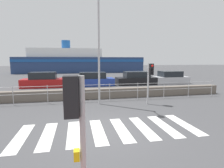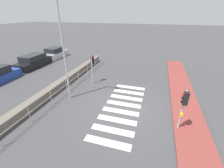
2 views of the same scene
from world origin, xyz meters
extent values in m
plane|color=#424244|center=(0.00, 0.00, 0.00)|extent=(160.00, 160.00, 0.00)
cube|color=silver|center=(-3.10, 0.00, 0.00)|extent=(0.45, 2.40, 0.01)
cube|color=silver|center=(-2.20, 0.00, 0.00)|extent=(0.45, 2.40, 0.01)
cube|color=silver|center=(-1.30, 0.00, 0.00)|extent=(0.45, 2.40, 0.01)
cube|color=silver|center=(-0.40, 0.00, 0.00)|extent=(0.45, 2.40, 0.01)
cube|color=silver|center=(0.50, 0.00, 0.00)|extent=(0.45, 2.40, 0.01)
cube|color=silver|center=(1.40, 0.00, 0.00)|extent=(0.45, 2.40, 0.01)
cube|color=silver|center=(2.30, 0.00, 0.00)|extent=(0.45, 2.40, 0.01)
cube|color=silver|center=(3.20, 0.00, 0.00)|extent=(0.45, 2.40, 0.01)
cube|color=#6B6056|center=(0.00, 5.67, 0.34)|extent=(19.34, 0.55, 0.68)
cylinder|color=#B2B2B5|center=(0.00, 4.79, 1.08)|extent=(17.40, 0.03, 0.03)
cylinder|color=#B2B2B5|center=(0.00, 4.79, 0.63)|extent=(17.40, 0.03, 0.03)
cylinder|color=#B2B2B5|center=(-4.83, 4.79, 0.57)|extent=(0.04, 0.04, 1.14)
cylinder|color=#B2B2B5|center=(-2.90, 4.79, 0.57)|extent=(0.04, 0.04, 1.14)
cylinder|color=#B2B2B5|center=(-0.97, 4.79, 0.57)|extent=(0.04, 0.04, 1.14)
cylinder|color=#B2B2B5|center=(0.97, 4.79, 0.57)|extent=(0.04, 0.04, 1.14)
cylinder|color=#B2B2B5|center=(2.90, 4.79, 0.57)|extent=(0.04, 0.04, 1.14)
cylinder|color=#B2B2B5|center=(4.83, 4.79, 0.57)|extent=(0.04, 0.04, 1.14)
cylinder|color=#B2B2B5|center=(6.77, 4.79, 0.57)|extent=(0.04, 0.04, 1.14)
cylinder|color=#B2B2B5|center=(8.70, 4.79, 0.57)|extent=(0.04, 0.04, 1.14)
cylinder|color=#B2B2B5|center=(-1.07, -3.40, 1.21)|extent=(0.10, 0.10, 2.41)
cube|color=black|center=(-1.24, -3.40, 2.07)|extent=(0.24, 0.24, 0.68)
sphere|color=red|center=(-1.24, -3.26, 2.28)|extent=(0.13, 0.13, 0.13)
sphere|color=black|center=(-1.24, -3.26, 2.07)|extent=(0.13, 0.13, 0.13)
sphere|color=black|center=(-1.24, -3.26, 1.86)|extent=(0.13, 0.13, 0.13)
cube|color=yellow|center=(-1.18, -3.40, 1.05)|extent=(0.10, 0.14, 0.18)
cylinder|color=#B2B2B5|center=(3.05, 3.45, 1.23)|extent=(0.10, 0.10, 2.45)
cube|color=black|center=(3.22, 3.45, 2.11)|extent=(0.24, 0.24, 0.68)
sphere|color=red|center=(3.22, 3.31, 2.32)|extent=(0.13, 0.13, 0.13)
sphere|color=black|center=(3.22, 3.31, 2.11)|extent=(0.13, 0.13, 0.13)
sphere|color=black|center=(3.22, 3.31, 1.90)|extent=(0.13, 0.13, 0.13)
cylinder|color=#B2B2B5|center=(0.19, 4.06, 3.39)|extent=(0.12, 0.12, 6.77)
cube|color=navy|center=(0.00, 33.46, 1.62)|extent=(26.36, 7.75, 3.24)
cube|color=white|center=(-3.16, 33.46, 4.14)|extent=(14.76, 6.20, 1.78)
cube|color=#194C99|center=(0.00, 29.57, 2.53)|extent=(26.36, 0.08, 0.52)
cylinder|color=#194C99|center=(-3.16, 33.46, 5.93)|extent=(1.80, 1.80, 1.80)
cube|color=#B21919|center=(-4.34, 11.92, 0.41)|extent=(4.09, 1.75, 0.82)
cube|color=#1E2328|center=(-4.34, 11.92, 1.15)|extent=(2.45, 1.54, 0.67)
cube|color=#233D9E|center=(0.50, 11.92, 0.39)|extent=(4.44, 1.70, 0.77)
cube|color=#1E2328|center=(0.50, 11.92, 1.09)|extent=(2.66, 1.50, 0.63)
cube|color=black|center=(5.34, 11.92, 0.39)|extent=(4.44, 1.86, 0.78)
cube|color=#1E2328|center=(5.34, 11.92, 1.10)|extent=(2.67, 1.64, 0.64)
cube|color=#BCBCC1|center=(9.38, 11.92, 0.39)|extent=(3.92, 1.89, 0.78)
cube|color=#1E2328|center=(9.38, 11.92, 1.09)|extent=(2.35, 1.66, 0.64)
camera|label=1|loc=(-1.15, -6.25, 2.66)|focal=28.00mm
camera|label=2|loc=(-8.21, -1.78, 5.84)|focal=24.00mm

